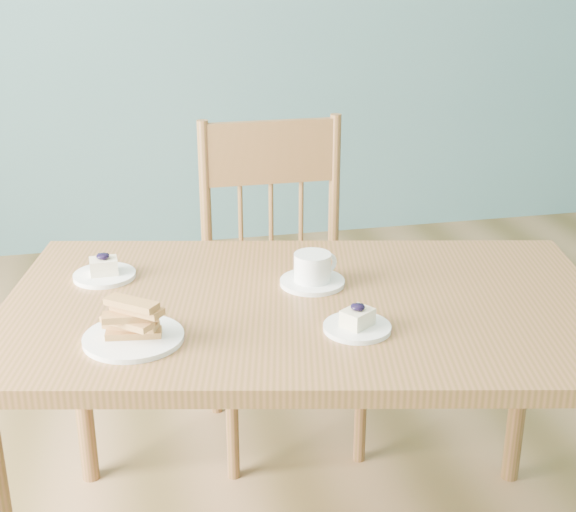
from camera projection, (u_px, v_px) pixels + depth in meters
The scene contains 6 objects.
dining_table at pixel (305, 329), 1.76m from camera, with size 1.43×1.01×0.70m.
dining_chair at pixel (281, 284), 2.35m from camera, with size 0.43×0.41×0.95m.
cheesecake_plate_near at pixel (357, 323), 1.60m from camera, with size 0.14×0.14×0.06m.
cheesecake_plate_far at pixel (104, 271), 1.85m from camera, with size 0.14×0.14×0.06m.
coffee_cup at pixel (313, 271), 1.81m from camera, with size 0.15×0.15×0.07m.
biscotti_plate at pixel (133, 327), 1.55m from camera, with size 0.20×0.20×0.09m.
Camera 1 is at (-0.62, -1.33, 1.42)m, focal length 50.00 mm.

